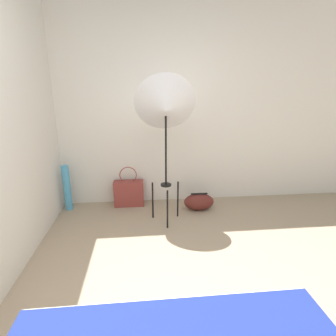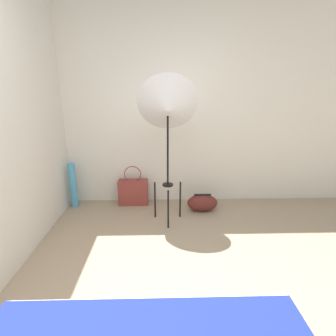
# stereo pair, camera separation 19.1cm
# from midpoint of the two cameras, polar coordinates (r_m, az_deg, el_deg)

# --- Properties ---
(wall_back) EXTENTS (8.00, 0.05, 2.60)m
(wall_back) POSITION_cam_midpoint_polar(r_m,az_deg,el_deg) (3.51, -4.30, 13.01)
(wall_back) COLOR silver
(wall_back) RESTS_ON ground_plane
(photo_umbrella) EXTENTS (0.68, 0.46, 1.70)m
(photo_umbrella) POSITION_cam_midpoint_polar(r_m,az_deg,el_deg) (2.87, -2.45, 12.92)
(photo_umbrella) COLOR black
(photo_umbrella) RESTS_ON ground_plane
(tote_bag) EXTENTS (0.40, 0.16, 0.55)m
(tote_bag) POSITION_cam_midpoint_polar(r_m,az_deg,el_deg) (3.62, -10.01, -5.35)
(tote_bag) COLOR brown
(tote_bag) RESTS_ON ground_plane
(duffel_bag) EXTENTS (0.39, 0.22, 0.23)m
(duffel_bag) POSITION_cam_midpoint_polar(r_m,az_deg,el_deg) (3.48, 5.17, -7.35)
(duffel_bag) COLOR #5B231E
(duffel_bag) RESTS_ON ground_plane
(paper_roll) EXTENTS (0.09, 0.09, 0.60)m
(paper_roll) POSITION_cam_midpoint_polar(r_m,az_deg,el_deg) (3.68, -22.54, -4.03)
(paper_roll) COLOR #4CA3D1
(paper_roll) RESTS_ON ground_plane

